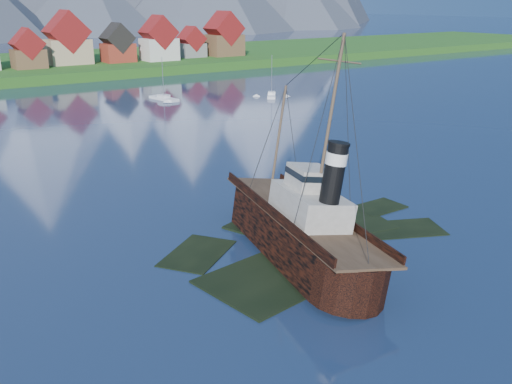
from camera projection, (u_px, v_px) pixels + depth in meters
ground at (308, 253)px, 55.63m from camera, size 1400.00×1400.00×0.00m
shoal at (308, 244)px, 58.37m from camera, size 31.71×21.24×1.14m
seawall at (4, 88)px, 158.29m from camera, size 600.00×2.50×2.00m
tugboat_wreck at (287, 225)px, 55.12m from camera, size 6.51×28.03×22.21m
sailboat_d at (272, 96)px, 144.20m from camera, size 6.39×7.52×10.84m
sailboat_e at (164, 99)px, 139.74m from camera, size 3.93×9.63×10.86m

